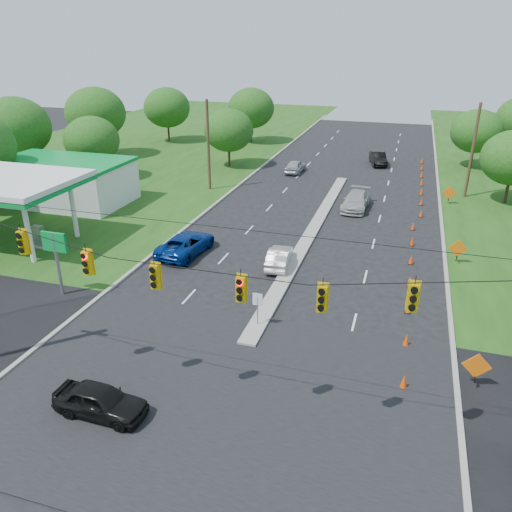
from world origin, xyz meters
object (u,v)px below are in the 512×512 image
(white_sedan, at_px, (279,257))
(black_sedan, at_px, (100,401))
(gas_station, at_px, (54,181))
(blue_pickup, at_px, (186,244))

(white_sedan, bearing_deg, black_sedan, 72.31)
(gas_station, bearing_deg, black_sedan, -49.52)
(white_sedan, height_order, blue_pickup, blue_pickup)
(gas_station, distance_m, black_sedan, 29.96)
(black_sedan, xyz_separation_m, blue_pickup, (-3.67, 16.56, 0.08))
(gas_station, bearing_deg, white_sedan, -15.42)
(blue_pickup, bearing_deg, white_sedan, -175.63)
(gas_station, xyz_separation_m, white_sedan, (22.75, -6.28, -1.91))
(white_sedan, xyz_separation_m, blue_pickup, (-7.01, 0.09, 0.10))
(white_sedan, distance_m, blue_pickup, 7.01)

